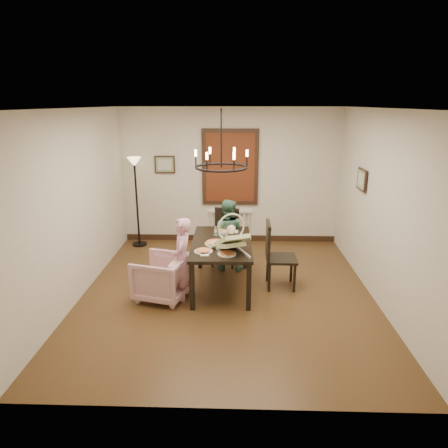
# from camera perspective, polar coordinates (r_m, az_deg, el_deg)

# --- Properties ---
(room_shell) EXTENTS (4.51, 5.00, 2.81)m
(room_shell) POSITION_cam_1_polar(r_m,az_deg,el_deg) (6.26, 0.55, 3.33)
(room_shell) COLOR #4A3419
(room_shell) RESTS_ON ground
(dining_table) EXTENTS (0.95, 1.66, 0.77)m
(dining_table) POSITION_cam_1_polar(r_m,az_deg,el_deg) (6.32, -0.36, -3.29)
(dining_table) COLOR black
(dining_table) RESTS_ON room_shell
(chair_far) EXTENTS (0.53, 0.53, 1.03)m
(chair_far) POSITION_cam_1_polar(r_m,az_deg,el_deg) (7.28, 0.07, -1.95)
(chair_far) COLOR black
(chair_far) RESTS_ON room_shell
(chair_right) EXTENTS (0.48, 0.48, 1.09)m
(chair_right) POSITION_cam_1_polar(r_m,az_deg,el_deg) (6.44, 8.20, -4.38)
(chair_right) COLOR black
(chair_right) RESTS_ON room_shell
(armchair) EXTENTS (0.90, 0.89, 0.67)m
(armchair) POSITION_cam_1_polar(r_m,az_deg,el_deg) (6.18, -8.94, -7.51)
(armchair) COLOR beige
(armchair) RESTS_ON room_shell
(elderly_woman) EXTENTS (0.26, 0.39, 1.05)m
(elderly_woman) POSITION_cam_1_polar(r_m,az_deg,el_deg) (6.06, -5.98, -5.94)
(elderly_woman) COLOR #D697B1
(elderly_woman) RESTS_ON room_shell
(seated_man) EXTENTS (0.57, 0.48, 1.06)m
(seated_man) POSITION_cam_1_polar(r_m,az_deg,el_deg) (7.07, 0.43, -2.39)
(seated_man) COLOR #437158
(seated_man) RESTS_ON room_shell
(baby_bouncer) EXTENTS (0.64, 0.73, 0.40)m
(baby_bouncer) POSITION_cam_1_polar(r_m,az_deg,el_deg) (5.80, 1.02, -2.19)
(baby_bouncer) COLOR beige
(baby_bouncer) RESTS_ON dining_table
(salad_bowl) EXTENTS (0.31, 0.31, 0.08)m
(salad_bowl) POSITION_cam_1_polar(r_m,az_deg,el_deg) (6.05, -0.60, -2.99)
(salad_bowl) COLOR white
(salad_bowl) RESTS_ON dining_table
(pizza_platter) EXTENTS (0.34, 0.34, 0.04)m
(pizza_platter) POSITION_cam_1_polar(r_m,az_deg,el_deg) (6.18, -1.20, -2.73)
(pizza_platter) COLOR tan
(pizza_platter) RESTS_ON dining_table
(drinking_glass) EXTENTS (0.07, 0.07, 0.14)m
(drinking_glass) POSITION_cam_1_polar(r_m,az_deg,el_deg) (6.20, -0.24, -2.19)
(drinking_glass) COLOR silver
(drinking_glass) RESTS_ON dining_table
(window_blinds) EXTENTS (1.00, 0.03, 1.40)m
(window_blinds) POSITION_cam_1_polar(r_m,az_deg,el_deg) (8.27, 0.89, 8.10)
(window_blinds) COLOR brown
(window_blinds) RESTS_ON room_shell
(radiator) EXTENTS (0.92, 0.12, 0.62)m
(radiator) POSITION_cam_1_polar(r_m,az_deg,el_deg) (8.57, 0.85, -0.17)
(radiator) COLOR silver
(radiator) RESTS_ON room_shell
(picture_back) EXTENTS (0.42, 0.03, 0.36)m
(picture_back) POSITION_cam_1_polar(r_m,az_deg,el_deg) (8.40, -8.46, 8.40)
(picture_back) COLOR black
(picture_back) RESTS_ON room_shell
(picture_right) EXTENTS (0.03, 0.42, 0.36)m
(picture_right) POSITION_cam_1_polar(r_m,az_deg,el_deg) (7.04, 19.07, 6.01)
(picture_right) COLOR black
(picture_right) RESTS_ON room_shell
(floor_lamp) EXTENTS (0.30, 0.30, 1.80)m
(floor_lamp) POSITION_cam_1_polar(r_m,az_deg,el_deg) (8.35, -12.33, 2.90)
(floor_lamp) COLOR black
(floor_lamp) RESTS_ON room_shell
(chandelier) EXTENTS (0.80, 0.80, 0.04)m
(chandelier) POSITION_cam_1_polar(r_m,az_deg,el_deg) (6.00, -0.38, 8.11)
(chandelier) COLOR black
(chandelier) RESTS_ON room_shell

